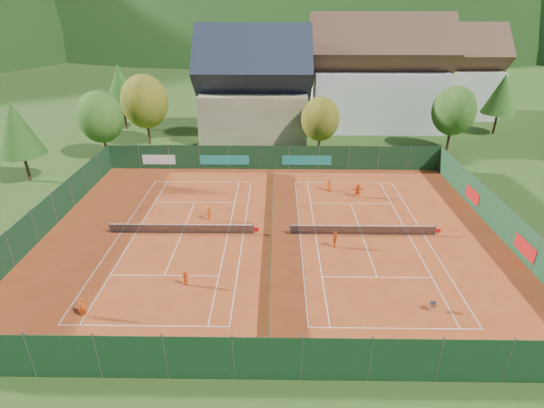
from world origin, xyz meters
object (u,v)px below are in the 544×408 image
at_px(player_left_near, 83,307).
at_px(player_left_mid, 185,279).
at_px(hotel_block_b, 447,77).
at_px(player_left_far, 209,213).
at_px(ball_hopper, 433,304).
at_px(player_right_near, 335,240).
at_px(player_right_far_a, 329,185).
at_px(hotel_block_a, 377,80).
at_px(chalet, 254,92).
at_px(player_right_far_b, 358,190).

distance_m(player_left_near, player_left_mid, 6.88).
height_order(hotel_block_b, player_left_far, hotel_block_b).
height_order(ball_hopper, player_right_near, player_right_near).
bearing_deg(hotel_block_b, player_left_near, -127.40).
xyz_separation_m(player_left_mid, player_right_far_a, (12.16, 17.24, 0.06)).
xyz_separation_m(player_right_near, player_right_far_a, (0.73, 11.69, -0.06)).
relative_size(hotel_block_a, player_left_mid, 17.56).
height_order(chalet, hotel_block_a, hotel_block_a).
bearing_deg(player_right_far_b, player_left_near, 41.77).
xyz_separation_m(hotel_block_a, player_right_far_a, (-9.95, -26.44, -6.71)).
relative_size(player_left_near, player_right_far_a, 1.12).
xyz_separation_m(chalet, player_right_near, (8.32, -32.13, -5.89)).
height_order(player_left_mid, player_left_far, player_left_far).
bearing_deg(hotel_block_b, player_right_far_a, -124.82).
bearing_deg(player_left_mid, ball_hopper, 16.24).
distance_m(chalet, hotel_block_b, 35.85).
xyz_separation_m(hotel_block_b, player_right_far_b, (-21.12, -36.02, -5.84)).
bearing_deg(chalet, player_right_near, -75.48).
bearing_deg(player_right_far_b, player_left_mid, 45.81).
relative_size(player_left_mid, player_right_near, 0.84).
height_order(player_left_near, player_right_far_a, player_left_near).
relative_size(player_left_far, player_right_far_b, 0.95).
distance_m(player_left_mid, player_right_far_b, 21.68).
distance_m(hotel_block_a, player_left_near, 55.21).
distance_m(player_left_near, player_right_near, 19.57).
bearing_deg(player_left_mid, chalet, 109.77).
height_order(hotel_block_a, hotel_block_b, hotel_block_a).
distance_m(chalet, player_left_mid, 38.29).
bearing_deg(chalet, hotel_block_a, 17.53).
height_order(hotel_block_a, player_right_near, hotel_block_a).
bearing_deg(player_right_far_b, player_left_far, 19.65).
bearing_deg(player_right_far_a, player_right_far_b, 144.89).
distance_m(chalet, player_right_far_a, 23.13).
bearing_deg(ball_hopper, player_left_mid, 171.76).
height_order(chalet, player_left_far, chalet).
height_order(hotel_block_a, player_left_far, hotel_block_a).
xyz_separation_m(player_left_near, player_left_far, (6.19, 13.62, -0.01)).
bearing_deg(player_left_near, player_right_far_a, 26.89).
bearing_deg(ball_hopper, player_right_far_b, 96.25).
bearing_deg(player_right_near, player_left_far, 96.66).
height_order(hotel_block_b, player_right_near, hotel_block_b).
relative_size(player_left_mid, player_left_far, 0.83).
relative_size(chalet, player_right_near, 11.05).
relative_size(hotel_block_b, player_right_near, 11.78).
xyz_separation_m(hotel_block_a, player_right_near, (-10.68, -38.13, -6.65)).
height_order(player_left_mid, player_right_near, player_right_near).
xyz_separation_m(chalet, hotel_block_a, (19.00, 6.00, 0.76)).
bearing_deg(player_left_far, player_left_near, 75.58).
bearing_deg(player_left_mid, player_left_far, 113.40).
bearing_deg(chalet, player_left_mid, -94.71).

